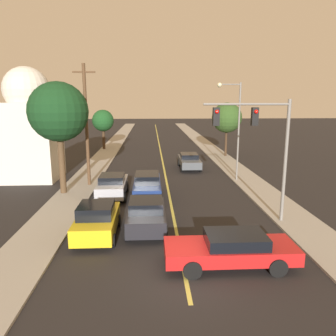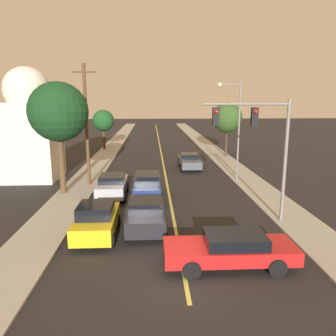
{
  "view_description": "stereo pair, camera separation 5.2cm",
  "coord_description": "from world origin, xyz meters",
  "px_view_note": "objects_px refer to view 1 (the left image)",
  "views": [
    {
      "loc": [
        -1.23,
        -11.28,
        6.48
      ],
      "look_at": [
        0.0,
        11.81,
        1.6
      ],
      "focal_mm": 35.0,
      "sensor_mm": 36.0,
      "label": 1
    },
    {
      "loc": [
        -1.18,
        -11.29,
        6.48
      ],
      "look_at": [
        0.0,
        11.81,
        1.6
      ],
      "focal_mm": 35.0,
      "sensor_mm": 36.0,
      "label": 2
    }
  ],
  "objects_px": {
    "car_outer_lane_second": "(112,185)",
    "utility_pole_left": "(86,124)",
    "traffic_signal_mast": "(261,136)",
    "tree_left_far": "(103,121)",
    "car_crossing_right": "(231,249)",
    "domed_building_left": "(30,127)",
    "car_far_oncoming": "(189,161)",
    "car_near_lane_front": "(146,214)",
    "car_outer_lane_front": "(97,220)",
    "car_near_lane_second": "(147,185)",
    "tree_left_near": "(58,112)",
    "tree_right_near": "(227,118)",
    "streetlamp_right": "(234,119)"
  },
  "relations": [
    {
      "from": "car_near_lane_second",
      "to": "traffic_signal_mast",
      "type": "height_order",
      "value": "traffic_signal_mast"
    },
    {
      "from": "utility_pole_left",
      "to": "car_crossing_right",
      "type": "bearing_deg",
      "value": -58.23
    },
    {
      "from": "traffic_signal_mast",
      "to": "car_far_oncoming",
      "type": "bearing_deg",
      "value": 97.91
    },
    {
      "from": "car_outer_lane_second",
      "to": "tree_right_near",
      "type": "relative_size",
      "value": 0.69
    },
    {
      "from": "car_far_oncoming",
      "to": "tree_right_near",
      "type": "distance_m",
      "value": 8.74
    },
    {
      "from": "car_outer_lane_second",
      "to": "domed_building_left",
      "type": "bearing_deg",
      "value": 142.36
    },
    {
      "from": "car_outer_lane_front",
      "to": "domed_building_left",
      "type": "distance_m",
      "value": 14.35
    },
    {
      "from": "tree_left_far",
      "to": "domed_building_left",
      "type": "bearing_deg",
      "value": -102.67
    },
    {
      "from": "car_outer_lane_front",
      "to": "tree_left_far",
      "type": "bearing_deg",
      "value": 97.18
    },
    {
      "from": "car_outer_lane_front",
      "to": "utility_pole_left",
      "type": "bearing_deg",
      "value": 102.46
    },
    {
      "from": "car_near_lane_second",
      "to": "tree_left_far",
      "type": "xyz_separation_m",
      "value": [
        -5.85,
        21.74,
        2.86
      ]
    },
    {
      "from": "car_near_lane_front",
      "to": "tree_left_far",
      "type": "distance_m",
      "value": 28.06
    },
    {
      "from": "car_crossing_right",
      "to": "traffic_signal_mast",
      "type": "height_order",
      "value": "traffic_signal_mast"
    },
    {
      "from": "car_outer_lane_front",
      "to": "tree_right_near",
      "type": "xyz_separation_m",
      "value": [
        11.13,
        21.58,
        3.61
      ]
    },
    {
      "from": "traffic_signal_mast",
      "to": "streetlamp_right",
      "type": "distance_m",
      "value": 9.15
    },
    {
      "from": "car_outer_lane_front",
      "to": "car_crossing_right",
      "type": "distance_m",
      "value": 6.53
    },
    {
      "from": "car_near_lane_front",
      "to": "car_far_oncoming",
      "type": "distance_m",
      "value": 15.25
    },
    {
      "from": "streetlamp_right",
      "to": "tree_right_near",
      "type": "bearing_deg",
      "value": 79.6
    },
    {
      "from": "car_near_lane_front",
      "to": "car_outer_lane_front",
      "type": "relative_size",
      "value": 1.01
    },
    {
      "from": "car_outer_lane_second",
      "to": "car_crossing_right",
      "type": "distance_m",
      "value": 11.22
    },
    {
      "from": "traffic_signal_mast",
      "to": "car_outer_lane_front",
      "type": "bearing_deg",
      "value": -170.57
    },
    {
      "from": "tree_right_near",
      "to": "car_outer_lane_second",
      "type": "bearing_deg",
      "value": -126.43
    },
    {
      "from": "car_near_lane_front",
      "to": "car_near_lane_second",
      "type": "height_order",
      "value": "car_near_lane_second"
    },
    {
      "from": "car_crossing_right",
      "to": "tree_left_far",
      "type": "relative_size",
      "value": 1.02
    },
    {
      "from": "car_outer_lane_second",
      "to": "tree_left_near",
      "type": "distance_m",
      "value": 5.99
    },
    {
      "from": "car_crossing_right",
      "to": "traffic_signal_mast",
      "type": "relative_size",
      "value": 0.81
    },
    {
      "from": "traffic_signal_mast",
      "to": "domed_building_left",
      "type": "relative_size",
      "value": 0.71
    },
    {
      "from": "streetlamp_right",
      "to": "tree_left_near",
      "type": "relative_size",
      "value": 1.01
    },
    {
      "from": "utility_pole_left",
      "to": "domed_building_left",
      "type": "bearing_deg",
      "value": 153.25
    },
    {
      "from": "tree_left_far",
      "to": "tree_right_near",
      "type": "bearing_deg",
      "value": -23.35
    },
    {
      "from": "tree_left_near",
      "to": "car_outer_lane_front",
      "type": "bearing_deg",
      "value": -64.62
    },
    {
      "from": "utility_pole_left",
      "to": "tree_right_near",
      "type": "height_order",
      "value": "utility_pole_left"
    },
    {
      "from": "car_near_lane_second",
      "to": "car_far_oncoming",
      "type": "bearing_deg",
      "value": 67.09
    },
    {
      "from": "car_outer_lane_second",
      "to": "domed_building_left",
      "type": "xyz_separation_m",
      "value": [
        -7.09,
        5.47,
        3.49
      ]
    },
    {
      "from": "car_far_oncoming",
      "to": "tree_left_near",
      "type": "bearing_deg",
      "value": 39.64
    },
    {
      "from": "car_near_lane_front",
      "to": "traffic_signal_mast",
      "type": "xyz_separation_m",
      "value": [
        5.83,
        0.75,
        3.8
      ]
    },
    {
      "from": "car_near_lane_front",
      "to": "car_far_oncoming",
      "type": "bearing_deg",
      "value": 75.24
    },
    {
      "from": "streetlamp_right",
      "to": "tree_left_far",
      "type": "xyz_separation_m",
      "value": [
        -12.6,
        17.45,
        -1.23
      ]
    },
    {
      "from": "car_outer_lane_second",
      "to": "tree_left_near",
      "type": "relative_size",
      "value": 0.55
    },
    {
      "from": "car_near_lane_second",
      "to": "tree_left_near",
      "type": "distance_m",
      "value": 7.6
    },
    {
      "from": "car_outer_lane_second",
      "to": "utility_pole_left",
      "type": "xyz_separation_m",
      "value": [
        -2.09,
        2.95,
        3.89
      ]
    },
    {
      "from": "tree_right_near",
      "to": "car_near_lane_second",
      "type": "bearing_deg",
      "value": -119.68
    },
    {
      "from": "traffic_signal_mast",
      "to": "tree_left_far",
      "type": "height_order",
      "value": "traffic_signal_mast"
    },
    {
      "from": "car_near_lane_front",
      "to": "domed_building_left",
      "type": "distance_m",
      "value": 15.17
    },
    {
      "from": "car_near_lane_front",
      "to": "tree_left_near",
      "type": "xyz_separation_m",
      "value": [
        -5.81,
        6.71,
        4.78
      ]
    },
    {
      "from": "car_far_oncoming",
      "to": "car_crossing_right",
      "type": "distance_m",
      "value": 18.52
    },
    {
      "from": "car_near_lane_front",
      "to": "car_outer_lane_second",
      "type": "relative_size",
      "value": 0.96
    },
    {
      "from": "traffic_signal_mast",
      "to": "domed_building_left",
      "type": "height_order",
      "value": "domed_building_left"
    },
    {
      "from": "car_crossing_right",
      "to": "traffic_signal_mast",
      "type": "bearing_deg",
      "value": -28.53
    },
    {
      "from": "car_near_lane_front",
      "to": "traffic_signal_mast",
      "type": "bearing_deg",
      "value": 7.29
    }
  ]
}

